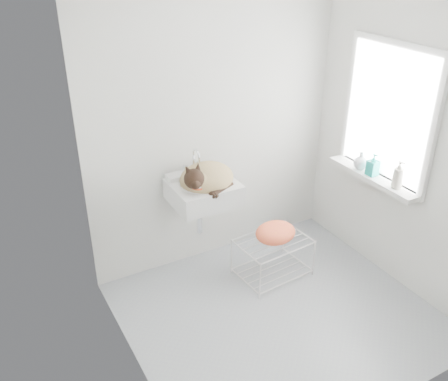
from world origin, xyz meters
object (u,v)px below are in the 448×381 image
bottle_a (396,188)px  bottle_c (360,169)px  wire_rack (273,259)px  bottle_b (371,175)px  sink (203,183)px  cat (206,179)px

bottle_a → bottle_c: bottle_a is taller
wire_rack → bottle_b: 1.06m
sink → wire_rack: bearing=-32.3°
cat → wire_rack: size_ratio=0.87×
bottle_b → bottle_c: 0.14m
sink → cat: cat is taller
sink → bottle_c: size_ratio=3.41×
sink → bottle_b: (1.24, -0.53, 0.00)m
sink → bottle_b: 1.35m
sink → bottle_c: sink is taller
wire_rack → bottle_b: (0.76, -0.23, 0.70)m
sink → cat: (0.01, -0.02, 0.04)m
bottle_a → bottle_c: bearing=90.0°
cat → bottle_a: 1.45m
wire_rack → bottle_a: (0.76, -0.49, 0.70)m
wire_rack → bottle_c: bearing=-6.9°
bottle_c → bottle_b: bearing=-90.0°
wire_rack → cat: bearing=148.6°
wire_rack → bottle_a: bearing=-32.5°
cat → bottle_c: cat is taller
wire_rack → bottle_c: size_ratio=3.79×
cat → bottle_b: cat is taller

